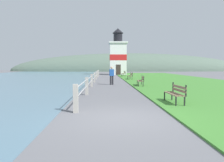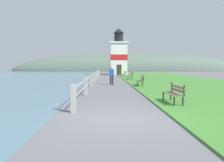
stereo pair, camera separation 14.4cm
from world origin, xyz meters
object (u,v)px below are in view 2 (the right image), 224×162
(park_bench_far, at_px, (131,75))
(park_bench_by_lighthouse, at_px, (124,73))
(park_bench_near, at_px, (174,92))
(person_strolling, at_px, (112,75))
(lighthouse, at_px, (119,56))
(park_bench_midway, at_px, (141,80))

(park_bench_far, relative_size, park_bench_by_lighthouse, 1.04)
(park_bench_near, distance_m, person_strolling, 10.58)
(park_bench_far, distance_m, park_bench_by_lighthouse, 8.13)
(park_bench_by_lighthouse, distance_m, person_strolling, 15.92)
(lighthouse, xyz_separation_m, person_strolling, (-1.95, -22.90, -2.85))
(park_bench_near, distance_m, park_bench_midway, 8.74)
(park_bench_midway, bearing_deg, person_strolling, -26.42)
(person_strolling, bearing_deg, park_bench_midway, -129.07)
(park_bench_near, relative_size, park_bench_by_lighthouse, 0.94)
(park_bench_far, bearing_deg, person_strolling, 70.75)
(lighthouse, distance_m, person_strolling, 23.15)
(park_bench_near, distance_m, park_bench_far, 17.83)
(park_bench_far, xyz_separation_m, lighthouse, (-0.69, 15.31, 3.23))
(park_bench_by_lighthouse, height_order, lighthouse, lighthouse)
(park_bench_midway, relative_size, lighthouse, 0.20)
(park_bench_midway, distance_m, person_strolling, 2.93)
(park_bench_far, bearing_deg, park_bench_by_lighthouse, -89.10)
(park_bench_midway, distance_m, lighthouse, 24.63)
(park_bench_far, relative_size, lighthouse, 0.20)
(park_bench_near, bearing_deg, park_bench_far, -91.53)
(park_bench_midway, relative_size, person_strolling, 1.09)
(park_bench_by_lighthouse, height_order, person_strolling, person_strolling)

